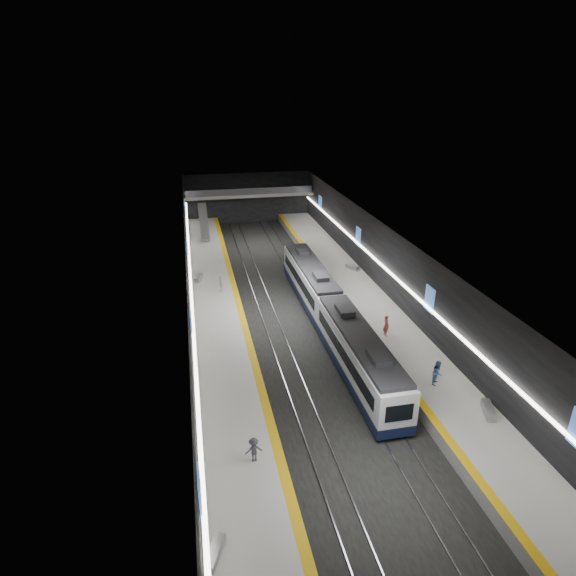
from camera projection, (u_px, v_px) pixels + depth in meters
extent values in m
plane|color=black|center=(294.00, 316.00, 47.72)|extent=(70.00, 70.00, 0.00)
cube|color=beige|center=(295.00, 239.00, 44.53)|extent=(20.00, 70.00, 0.04)
cube|color=black|center=(189.00, 287.00, 44.25)|extent=(0.04, 70.00, 8.00)
cube|color=black|center=(392.00, 271.00, 48.00)|extent=(0.04, 70.00, 8.00)
cube|color=black|center=(248.00, 198.00, 77.55)|extent=(20.00, 0.04, 8.00)
cube|color=slate|center=(218.00, 318.00, 46.11)|extent=(5.00, 70.00, 1.00)
cube|color=#B4B4AE|center=(218.00, 314.00, 45.91)|extent=(5.00, 70.00, 0.02)
cube|color=#E7AB0C|center=(241.00, 311.00, 46.32)|extent=(0.60, 70.00, 0.02)
cube|color=slate|center=(366.00, 305.00, 48.93)|extent=(5.00, 70.00, 1.00)
cube|color=#B4B4AE|center=(366.00, 300.00, 48.72)|extent=(5.00, 70.00, 0.02)
cube|color=#E7AB0C|center=(346.00, 302.00, 48.31)|extent=(0.60, 70.00, 0.02)
cube|color=gray|center=(262.00, 318.00, 47.09)|extent=(0.08, 70.00, 0.12)
cube|color=gray|center=(277.00, 317.00, 47.36)|extent=(0.08, 70.00, 0.12)
cube|color=gray|center=(312.00, 314.00, 48.03)|extent=(0.08, 70.00, 0.12)
cube|color=gray|center=(326.00, 312.00, 48.30)|extent=(0.08, 70.00, 0.12)
cube|color=black|center=(358.00, 370.00, 37.49)|extent=(2.65, 15.00, 0.80)
cube|color=silver|center=(359.00, 351.00, 36.83)|extent=(2.65, 15.00, 2.50)
cube|color=black|center=(360.00, 335.00, 36.27)|extent=(2.44, 14.25, 0.30)
cube|color=black|center=(359.00, 351.00, 36.81)|extent=(2.69, 13.20, 1.00)
cube|color=black|center=(399.00, 413.00, 30.10)|extent=(1.85, 0.05, 1.20)
cube|color=black|center=(310.00, 293.00, 50.96)|extent=(2.65, 15.00, 0.80)
cube|color=silver|center=(311.00, 279.00, 50.30)|extent=(2.65, 15.00, 2.50)
cube|color=black|center=(311.00, 266.00, 49.74)|extent=(2.44, 14.25, 0.30)
cube|color=black|center=(311.00, 278.00, 50.28)|extent=(2.69, 13.20, 1.00)
cube|color=black|center=(331.00, 310.00, 43.57)|extent=(1.85, 0.05, 1.20)
cube|color=#4171C5|center=(200.00, 492.00, 21.62)|extent=(0.10, 1.50, 2.20)
cube|color=#4171C5|center=(191.00, 321.00, 36.88)|extent=(0.10, 1.50, 2.20)
cube|color=#4171C5|center=(187.00, 248.00, 53.04)|extent=(0.10, 1.50, 2.20)
cube|color=#4171C5|center=(185.00, 210.00, 68.30)|extent=(0.10, 1.50, 2.20)
cube|color=#4171C5|center=(430.00, 299.00, 40.60)|extent=(0.10, 1.50, 2.20)
cube|color=#4171C5|center=(358.00, 237.00, 56.76)|extent=(0.10, 1.50, 2.20)
cube|color=#4171C5|center=(320.00, 203.00, 72.03)|extent=(0.10, 1.50, 2.20)
cube|color=white|center=(191.00, 289.00, 44.37)|extent=(0.25, 68.60, 0.12)
cube|color=white|center=(390.00, 273.00, 48.04)|extent=(0.25, 68.60, 0.12)
cube|color=gray|center=(249.00, 194.00, 75.35)|extent=(20.00, 3.00, 0.50)
cube|color=#47474C|center=(250.00, 192.00, 73.75)|extent=(19.60, 0.08, 1.00)
cube|color=#99999E|center=(204.00, 222.00, 68.50)|extent=(1.20, 7.50, 3.92)
cube|color=#99999E|center=(215.00, 552.00, 22.48)|extent=(1.21, 1.92, 0.46)
cube|color=#99999E|center=(198.00, 278.00, 53.62)|extent=(1.07, 2.05, 0.48)
cube|color=#99999E|center=(489.00, 410.00, 32.12)|extent=(1.20, 2.11, 0.50)
cube|color=#99999E|center=(352.00, 267.00, 56.65)|extent=(1.27, 2.00, 0.48)
imported|color=#C15648|center=(386.00, 326.00, 41.62)|extent=(0.54, 0.76, 1.93)
imported|color=#466599|center=(438.00, 373.00, 34.98)|extent=(1.14, 1.16, 1.89)
imported|color=silver|center=(221.00, 284.00, 50.35)|extent=(0.46, 1.03, 1.74)
imported|color=#3B3B42|center=(254.00, 450.00, 27.92)|extent=(1.06, 0.67, 1.57)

